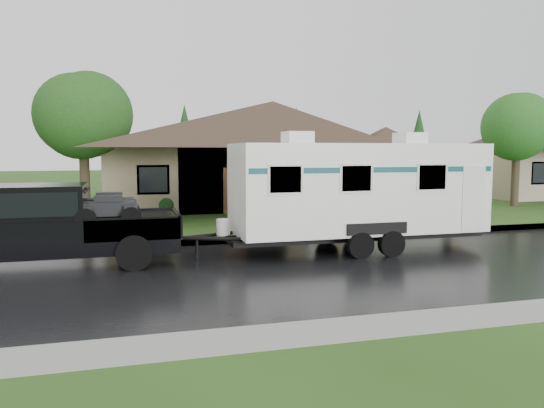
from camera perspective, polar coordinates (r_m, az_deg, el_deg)
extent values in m
plane|color=#2B4C17|center=(16.22, 6.67, -5.05)|extent=(140.00, 140.00, 0.00)
cube|color=black|center=(14.42, 9.70, -6.44)|extent=(140.00, 8.00, 0.01)
cube|color=gray|center=(18.27, 4.00, -3.55)|extent=(140.00, 0.50, 0.15)
cube|color=#2B4C17|center=(30.49, -4.05, 0.22)|extent=(140.00, 26.00, 0.15)
cube|color=gray|center=(29.87, 0.08, 3.15)|extent=(18.00, 10.00, 3.00)
pyramid|color=#38281E|center=(29.96, 0.08, 11.00)|extent=(19.44, 10.80, 2.60)
cube|color=gray|center=(29.08, 12.02, 2.65)|extent=(5.76, 4.00, 2.70)
cylinder|color=#382B1E|center=(24.02, -19.46, 1.78)|extent=(0.42, 0.42, 2.68)
sphere|color=#285D1E|center=(24.01, -19.70, 8.79)|extent=(3.70, 3.70, 3.70)
cylinder|color=#382B1E|center=(30.29, 24.68, 2.20)|extent=(0.40, 0.40, 2.53)
sphere|color=#2F7325|center=(30.26, 24.91, 7.44)|extent=(3.49, 3.49, 3.49)
sphere|color=#143814|center=(24.21, -11.35, 0.03)|extent=(1.00, 1.00, 1.00)
sphere|color=#143814|center=(24.87, -1.66, 0.29)|extent=(1.00, 1.00, 1.00)
sphere|color=#143814|center=(26.20, 7.29, 0.53)|extent=(1.00, 1.00, 1.00)
sphere|color=#143814|center=(28.10, 15.21, 0.73)|extent=(1.00, 1.00, 1.00)
cube|color=black|center=(15.04, -22.59, -3.06)|extent=(6.48, 2.16, 0.93)
cube|color=black|center=(15.00, -24.35, 0.05)|extent=(2.59, 2.03, 0.97)
cube|color=black|center=(15.00, -24.36, 0.25)|extent=(2.37, 2.07, 0.59)
cube|color=black|center=(14.89, -14.77, -2.05)|extent=(2.37, 2.05, 0.06)
cylinder|color=black|center=(13.95, -14.64, -5.09)|extent=(0.91, 0.35, 0.91)
cylinder|color=black|center=(16.03, -14.77, -3.68)|extent=(0.91, 0.35, 0.91)
cube|color=white|center=(16.30, 9.22, 1.77)|extent=(7.56, 2.59, 2.64)
cube|color=black|center=(16.47, 9.13, -3.39)|extent=(7.99, 1.30, 0.15)
cube|color=#0B434D|center=(16.27, 9.25, 3.81)|extent=(7.40, 2.61, 0.15)
cube|color=white|center=(15.55, 2.74, 7.16)|extent=(0.76, 0.86, 0.35)
cube|color=white|center=(17.06, 14.61, 6.86)|extent=(0.76, 0.86, 0.35)
cylinder|color=black|center=(15.14, 9.47, -4.41)|extent=(0.76, 0.26, 0.76)
cylinder|color=black|center=(17.45, 5.93, -3.01)|extent=(0.76, 0.26, 0.76)
cylinder|color=black|center=(15.57, 12.72, -4.19)|extent=(0.76, 0.26, 0.76)
cylinder|color=black|center=(17.82, 8.84, -2.86)|extent=(0.76, 0.26, 0.76)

